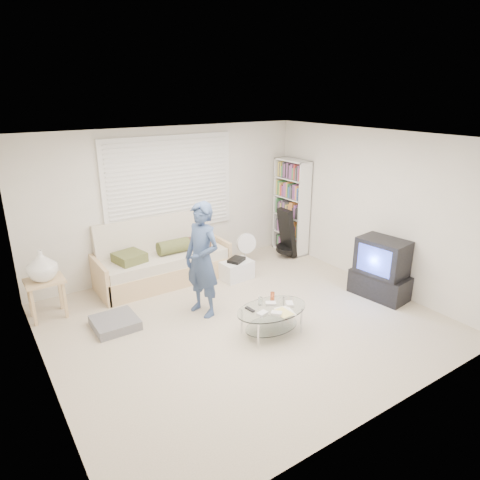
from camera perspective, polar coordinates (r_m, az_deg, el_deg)
ground at (r=6.07m, az=0.44°, el=-10.79°), size 5.00×5.00×0.00m
room_shell at (r=5.83m, az=-2.16°, el=5.25°), size 5.02×4.52×2.51m
window_blinds at (r=7.33m, az=-9.27°, el=7.31°), size 2.32×0.08×1.62m
futon_sofa at (r=7.25m, az=-10.32°, el=-2.83°), size 2.17×0.88×1.06m
grey_floor_pillow at (r=6.15m, az=-16.31°, el=-10.55°), size 0.57×0.57×0.13m
side_table at (r=6.44m, az=-24.88°, el=-3.45°), size 0.51×0.41×1.01m
bookshelf at (r=8.36m, az=6.82°, el=4.41°), size 0.29×0.77×1.82m
guitar_case at (r=8.16m, az=6.22°, el=0.46°), size 0.35×0.35×0.95m
floor_fan at (r=7.77m, az=0.70°, el=-0.90°), size 0.38×0.25×0.62m
storage_bin at (r=7.29m, az=-0.48°, el=-3.94°), size 0.55×0.40×0.37m
tv_unit at (r=6.91m, az=18.28°, el=-3.72°), size 0.57×0.91×0.94m
coffee_table at (r=5.67m, az=4.29°, el=-9.69°), size 1.01×0.67×0.49m
standing_person at (r=5.96m, az=-5.07°, el=-2.66°), size 0.54×0.68×1.64m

